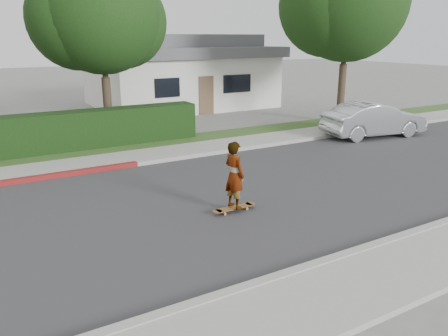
% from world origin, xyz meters
% --- Properties ---
extents(ground, '(120.00, 120.00, 0.00)m').
position_xyz_m(ground, '(0.00, 0.00, 0.00)').
color(ground, slate).
rests_on(ground, ground).
extents(road, '(60.00, 8.00, 0.01)m').
position_xyz_m(road, '(0.00, 0.00, 0.01)').
color(road, '#2D2D30').
rests_on(road, ground).
extents(curb_near, '(60.00, 0.20, 0.15)m').
position_xyz_m(curb_near, '(0.00, -4.10, 0.07)').
color(curb_near, '#9E9E99').
rests_on(curb_near, ground).
extents(sidewalk_near, '(60.00, 1.60, 0.12)m').
position_xyz_m(sidewalk_near, '(0.00, -5.00, 0.06)').
color(sidewalk_near, gray).
rests_on(sidewalk_near, ground).
extents(curb_far, '(60.00, 0.20, 0.15)m').
position_xyz_m(curb_far, '(0.00, 4.10, 0.07)').
color(curb_far, '#9E9E99').
rests_on(curb_far, ground).
extents(sidewalk_far, '(60.00, 1.60, 0.12)m').
position_xyz_m(sidewalk_far, '(0.00, 5.00, 0.06)').
color(sidewalk_far, gray).
rests_on(sidewalk_far, ground).
extents(planting_strip, '(60.00, 1.60, 0.10)m').
position_xyz_m(planting_strip, '(0.00, 6.60, 0.05)').
color(planting_strip, '#2D4C1E').
rests_on(planting_strip, ground).
extents(tree_center, '(5.66, 4.84, 7.44)m').
position_xyz_m(tree_center, '(1.49, 9.19, 4.90)').
color(tree_center, '#33261C').
rests_on(tree_center, ground).
extents(tree_right, '(6.32, 5.60, 8.56)m').
position_xyz_m(tree_right, '(12.49, 6.69, 5.63)').
color(tree_right, '#33261C').
rests_on(tree_right, ground).
extents(house, '(10.60, 8.60, 4.30)m').
position_xyz_m(house, '(8.00, 16.00, 2.10)').
color(house, beige).
rests_on(house, ground).
extents(skateboard, '(1.20, 0.26, 0.11)m').
position_xyz_m(skateboard, '(1.74, -0.95, 0.11)').
color(skateboard, '#B47A31').
rests_on(skateboard, ground).
extents(skateboarder, '(0.50, 0.67, 1.66)m').
position_xyz_m(skateboarder, '(1.74, -0.95, 0.95)').
color(skateboarder, white).
rests_on(skateboarder, skateboard).
extents(car_silver, '(4.72, 2.29, 1.49)m').
position_xyz_m(car_silver, '(11.39, 3.34, 0.74)').
color(car_silver, silver).
rests_on(car_silver, ground).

